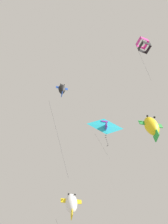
{
  "coord_description": "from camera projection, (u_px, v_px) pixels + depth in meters",
  "views": [
    {
      "loc": [
        7.58,
        23.6,
        0.5
      ],
      "look_at": [
        -0.53,
        1.88,
        20.05
      ],
      "focal_mm": 53.5,
      "sensor_mm": 36.0,
      "label": 1
    }
  ],
  "objects": [
    {
      "name": "kite_delta_far_centre",
      "position": [
        105.0,
        126.0,
        39.95
      ],
      "size": [
        3.32,
        1.66,
        4.9
      ],
      "rotation": [
        0.22,
        0.0,
        6.15
      ],
      "color": "#1EB2C6"
    },
    {
      "name": "kite_fish_low_drifter",
      "position": [
        152.0,
        126.0,
        24.65
      ],
      "size": [
        1.88,
        1.7,
        2.78
      ],
      "rotation": [
        0.35,
        0.0,
        6.19
      ],
      "color": "yellow"
    },
    {
      "name": "kite_fish_highest",
      "position": [
        71.0,
        203.0,
        28.38
      ],
      "size": [
        2.1,
        1.67,
        6.41
      ],
      "rotation": [
        0.34,
        0.0,
        6.11
      ],
      "color": "white"
    },
    {
      "name": "kite_fish_upper_right",
      "position": [
        62.0,
        89.0,
        26.78
      ],
      "size": [
        1.79,
        1.24,
        8.11
      ],
      "rotation": [
        0.16,
        0.0,
        6.21
      ],
      "color": "black"
    },
    {
      "name": "kite_box_near_right",
      "position": [
        143.0,
        45.0,
        29.87
      ],
      "size": [
        0.98,
        1.19,
        4.76
      ],
      "rotation": [
        0.21,
        0.0,
        6.36
      ],
      "color": "#DB2D93"
    }
  ]
}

